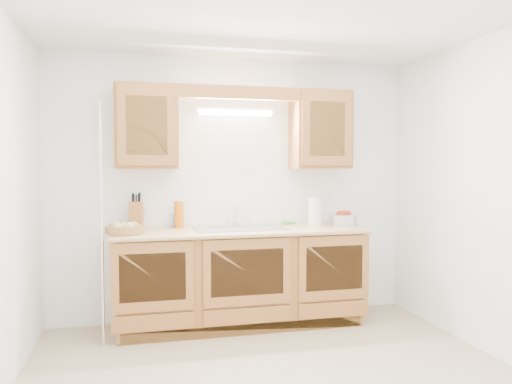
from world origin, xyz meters
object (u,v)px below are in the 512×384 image
object	(u,v)px
fruit_basket	(124,228)
paper_towel	(315,212)
knife_block	(136,215)
apple_bowl	(343,219)

from	to	relation	value
fruit_basket	paper_towel	bearing A→B (deg)	4.80
knife_block	paper_towel	distance (m)	1.68
paper_towel	apple_bowl	xyz separation A→B (m)	(0.28, -0.02, -0.07)
fruit_basket	apple_bowl	bearing A→B (deg)	3.67
knife_block	apple_bowl	bearing A→B (deg)	1.92
fruit_basket	knife_block	size ratio (longest dim) A/B	1.22
paper_towel	apple_bowl	bearing A→B (deg)	-3.45
fruit_basket	paper_towel	world-z (taller)	paper_towel
knife_block	paper_towel	world-z (taller)	knife_block
knife_block	paper_towel	bearing A→B (deg)	1.70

